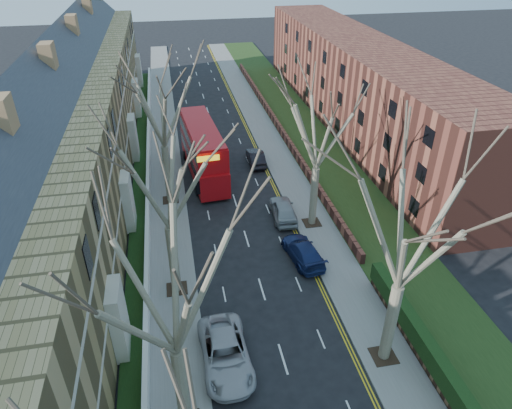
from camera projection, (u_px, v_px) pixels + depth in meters
pavement_left at (164, 150)px, 50.25m from camera, size 3.00×102.00×0.12m
pavement_right at (271, 142)px, 52.22m from camera, size 3.00×102.00×0.12m
terrace_left at (71, 138)px, 39.44m from camera, size 9.70×78.00×13.60m
flats_right at (357, 83)px, 54.86m from camera, size 13.97×54.00×10.00m
front_wall_left at (148, 181)px, 43.00m from camera, size 0.30×78.00×1.00m
grass_verge_right at (308, 138)px, 52.91m from camera, size 6.00×102.00×0.06m
tree_left_mid at (167, 278)px, 17.74m from camera, size 10.50×10.50×14.71m
tree_left_far at (163, 170)px, 26.26m from camera, size 10.15×10.15×14.22m
tree_left_dist at (159, 98)px, 36.13m from camera, size 10.50×10.50×14.71m
tree_right_mid at (413, 219)px, 21.28m from camera, size 10.50×10.50×14.71m
tree_right_far at (320, 119)px, 33.15m from camera, size 10.15×10.15×14.22m
double_decker_bus at (203, 151)px, 44.32m from camera, size 3.74×12.21×4.99m
car_left_far at (226, 354)px, 25.51m from camera, size 2.81×5.83×1.60m
car_right_near at (303, 251)px, 33.66m from camera, size 2.60×5.13×1.43m
car_right_mid at (283, 210)px, 38.41m from camera, size 2.14×4.78×1.59m
car_right_far at (256, 157)px, 47.21m from camera, size 1.61×4.39×1.44m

